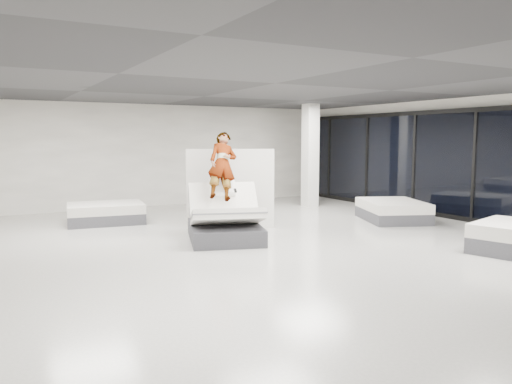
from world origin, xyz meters
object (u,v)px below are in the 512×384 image
flat_bed_left_far (106,213)px  column (310,156)px  person (223,180)px  remote (235,191)px  hero_bed (225,222)px  divider_panel (230,189)px  flat_bed_right_far (392,211)px

flat_bed_left_far → column: size_ratio=0.63×
person → remote: 0.46m
hero_bed → column: size_ratio=0.72×
column → divider_panel: bearing=-150.0°
remote → flat_bed_right_far: bearing=21.3°
flat_bed_right_far → column: (-0.32, 3.30, 1.34)m
divider_panel → flat_bed_left_far: size_ratio=1.03×
person → flat_bed_left_far: bearing=138.6°
remote → divider_panel: (0.53, 1.32, -0.11)m
hero_bed → flat_bed_right_far: 4.93m
hero_bed → remote: size_ratio=16.35×
flat_bed_right_far → remote: bearing=-176.9°
hero_bed → person: person is taller
flat_bed_left_far → person: bearing=-59.5°
flat_bed_left_far → column: (6.33, 0.05, 1.35)m
person → flat_bed_left_far: person is taller
person → remote: (0.10, -0.40, -0.21)m
remote → divider_panel: 1.43m
person → column: size_ratio=0.53×
flat_bed_right_far → divider_panel: bearing=165.8°
hero_bed → flat_bed_left_far: bearing=116.8°
hero_bed → column: 5.89m
person → flat_bed_right_far: bearing=16.4°
column → person: bearing=-145.0°
remote → person: bearing=122.2°
person → flat_bed_right_far: 4.93m
flat_bed_right_far → column: column is taller
person → flat_bed_left_far: size_ratio=0.85×
hero_bed → divider_panel: divider_panel is taller
person → remote: person is taller
person → remote: size_ratio=12.18×
divider_panel → flat_bed_left_far: divider_panel is taller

